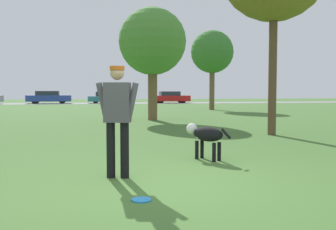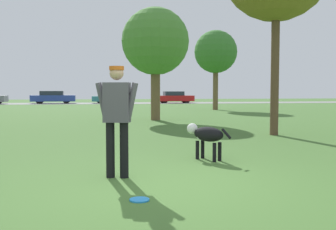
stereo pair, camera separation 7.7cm
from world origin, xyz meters
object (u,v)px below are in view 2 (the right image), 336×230
object	(u,v)px
tree_mid_center	(155,42)
person	(117,112)
frisbee	(139,200)
parked_car_teal	(110,98)
parked_car_blue	(53,97)
parked_car_red	(174,97)
tree_far_right	(216,52)
dog	(206,135)

from	to	relation	value
tree_mid_center	person	bearing A→B (deg)	-100.91
person	tree_mid_center	distance (m)	12.11
person	frisbee	size ratio (longest dim) A/B	6.96
parked_car_teal	frisbee	bearing A→B (deg)	-93.05
parked_car_blue	parked_car_red	distance (m)	13.09
person	tree_far_right	distance (m)	22.38
frisbee	tree_mid_center	world-z (taller)	tree_mid_center
person	dog	bearing A→B (deg)	52.47
person	dog	world-z (taller)	person
tree_mid_center	parked_car_red	distance (m)	26.17
tree_mid_center	parked_car_red	size ratio (longest dim) A/B	1.21
frisbee	parked_car_red	xyz separation A→B (m)	(7.79, 38.31, 0.63)
person	dog	distance (m)	2.21
person	tree_far_right	xyz separation A→B (m)	(7.81, 20.75, 3.04)
frisbee	parked_car_blue	bearing A→B (deg)	97.81
tree_mid_center	parked_car_teal	bearing A→B (deg)	92.87
dog	parked_car_teal	distance (m)	36.21
person	frisbee	world-z (taller)	person
person	tree_mid_center	bearing A→B (deg)	95.25
parked_car_red	parked_car_blue	bearing A→B (deg)	177.41
frisbee	parked_car_teal	xyz separation A→B (m)	(0.75, 38.78, 0.61)
dog	parked_car_red	distance (m)	36.28
parked_car_teal	tree_far_right	bearing A→B (deg)	-69.64
parked_car_blue	parked_car_teal	size ratio (longest dim) A/B	1.12
tree_far_right	parked_car_blue	xyz separation A→B (m)	(-12.90, 16.55, -3.36)
dog	tree_far_right	xyz separation A→B (m)	(6.08, 19.47, 3.56)
parked_car_red	parked_car_teal	bearing A→B (deg)	174.89
tree_mid_center	parked_car_blue	bearing A→B (deg)	105.95
tree_far_right	dog	bearing A→B (deg)	-107.33
person	tree_mid_center	world-z (taller)	tree_mid_center
person	parked_car_blue	bearing A→B (deg)	113.95
parked_car_blue	parked_car_teal	xyz separation A→B (m)	(6.04, 0.18, -0.05)
parked_car_blue	parked_car_red	world-z (taller)	parked_car_blue
person	parked_car_blue	size ratio (longest dim) A/B	0.36
tree_mid_center	parked_car_blue	world-z (taller)	tree_mid_center
person	tree_far_right	size ratio (longest dim) A/B	0.30
frisbee	parked_car_red	size ratio (longest dim) A/B	0.06
parked_car_teal	tree_mid_center	bearing A→B (deg)	-89.08
dog	frisbee	distance (m)	3.04
parked_car_blue	parked_car_teal	distance (m)	6.04
frisbee	parked_car_blue	distance (m)	38.97
person	parked_car_teal	size ratio (longest dim) A/B	0.41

